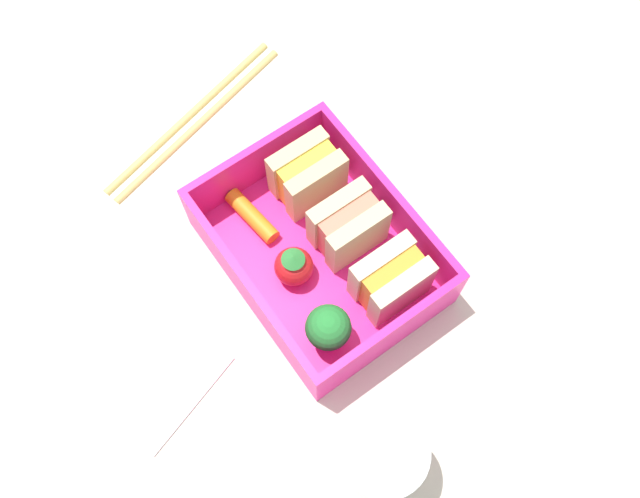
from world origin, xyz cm
name	(u,v)px	position (x,y,z in cm)	size (l,w,h in cm)	color
ground_plane	(320,266)	(0.00, 0.00, -1.00)	(120.00, 120.00, 2.00)	beige
bento_tray	(320,259)	(0.00, 0.00, 0.60)	(17.89, 13.43, 1.20)	#EF228B
bento_rim	(320,245)	(0.00, 0.00, 3.60)	(17.89, 13.43, 4.79)	#EF228B
sandwich_left	(307,175)	(-5.36, 2.62, 3.68)	(3.76, 5.23, 4.96)	#DFB883
sandwich_center_left	(348,226)	(0.00, 2.62, 3.68)	(3.76, 5.23, 4.96)	#D3B98C
sandwich_center	(391,280)	(5.36, 2.62, 3.68)	(3.76, 5.23, 4.96)	beige
carrot_stick_far_left	(252,216)	(-5.71, -2.56, 1.88)	(1.35, 1.35, 5.15)	orange
strawberry_far_left	(292,263)	(-0.27, -2.45, 2.83)	(3.02, 3.02, 3.62)	red
broccoli_floret	(328,328)	(5.72, -3.37, 3.96)	(3.37, 3.37, 4.60)	#80BA6A
chopstick_pair	(194,118)	(-17.09, -1.25, 0.35)	(6.60, 19.64, 0.70)	tan
drinking_glass	(381,458)	(15.05, -5.72, 3.62)	(5.77, 5.77, 7.24)	white
folded_napkin	(131,354)	(-2.20, -16.17, 0.20)	(12.94, 9.11, 0.40)	silver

